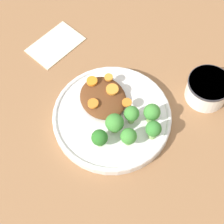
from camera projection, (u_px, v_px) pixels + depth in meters
The scene contains 16 objects.
ground_plane at pixel (112, 120), 0.83m from camera, with size 4.00×4.00×0.00m, color #8C603D.
plate at pixel (112, 117), 0.82m from camera, with size 0.26×0.26×0.02m.
dip_bowl at pixel (208, 88), 0.83m from camera, with size 0.10×0.10×0.06m.
stew_mound at pixel (104, 97), 0.82m from camera, with size 0.10×0.11×0.02m, color #5B3319.
broccoli_floret_0 at pixel (131, 136), 0.76m from camera, with size 0.03×0.03×0.05m.
broccoli_floret_1 at pixel (100, 138), 0.76m from camera, with size 0.03×0.03×0.04m.
broccoli_floret_2 at pixel (152, 113), 0.78m from camera, with size 0.04×0.04×0.05m.
broccoli_floret_3 at pixel (153, 129), 0.76m from camera, with size 0.03×0.03×0.05m.
broccoli_floret_4 at pixel (115, 123), 0.77m from camera, with size 0.04×0.04×0.05m.
broccoli_floret_5 at pixel (132, 114), 0.78m from camera, with size 0.03×0.03×0.05m.
carrot_slice_0 at pixel (93, 104), 0.79m from camera, with size 0.02×0.02×0.01m, color orange.
carrot_slice_1 at pixel (112, 89), 0.81m from camera, with size 0.03×0.03×0.01m, color orange.
carrot_slice_2 at pixel (92, 81), 0.82m from camera, with size 0.02×0.02×0.01m, color orange.
carrot_slice_3 at pixel (126, 101), 0.80m from camera, with size 0.02×0.02×0.00m, color orange.
carrot_slice_4 at pixel (109, 77), 0.83m from camera, with size 0.02×0.02×0.01m, color orange.
napkin at pixel (55, 44), 0.93m from camera, with size 0.15×0.12×0.01m.
Camera 1 is at (0.18, 0.35, 0.73)m, focal length 60.00 mm.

